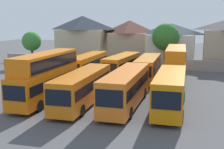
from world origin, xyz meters
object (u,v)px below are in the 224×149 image
house_terrace_right (171,44)px  tree_behind_wall (32,42)px  bus_7 (148,67)px  tree_right_of_lot (166,37)px  bus_8 (176,63)px  bus_2 (83,86)px  bus_3 (126,86)px  bus_4 (170,89)px  bus_1 (46,74)px  house_terrace_centre (129,41)px  house_terrace_left (83,38)px  bus_6 (122,65)px  bus_5 (88,64)px

house_terrace_right → tree_behind_wall: bearing=-159.5°
bus_7 → tree_right_of_lot: size_ratio=1.39×
bus_8 → tree_right_of_lot: tree_right_of_lot is taller
bus_2 → bus_3: bus_3 is taller
bus_4 → bus_7: (-4.24, 12.86, -0.10)m
bus_1 → bus_8: size_ratio=0.93×
bus_7 → tree_right_of_lot: bearing=173.9°
bus_8 → house_terrace_centre: (-10.39, 17.01, 1.57)m
house_terrace_left → tree_right_of_lot: (17.07, -3.01, 0.68)m
bus_7 → house_terrace_right: house_terrace_right is taller
bus_8 → tree_behind_wall: size_ratio=1.92×
bus_4 → tree_right_of_lot: (-3.34, 25.66, 3.40)m
bus_6 → tree_right_of_lot: 13.53m
house_terrace_left → house_terrace_centre: size_ratio=1.22×
bus_7 → house_terrace_right: 16.57m
bus_8 → house_terrace_left: size_ratio=1.19×
house_terrace_centre → bus_4: bearing=-70.0°
bus_5 → house_terrace_right: size_ratio=1.31×
bus_3 → bus_6: size_ratio=1.10×
house_terrace_centre → house_terrace_right: house_terrace_centre is taller
bus_3 → bus_5: size_ratio=0.98×
bus_1 → tree_right_of_lot: size_ratio=1.44×
bus_1 → house_terrace_left: size_ratio=1.11×
house_terrace_left → tree_behind_wall: 10.77m
bus_7 → house_terrace_centre: size_ratio=1.31×
house_terrace_centre → bus_7: bearing=-68.7°
bus_1 → house_terrace_centre: house_terrace_centre is taller
house_terrace_left → tree_behind_wall: size_ratio=1.61×
bus_1 → bus_3: (8.41, 0.42, -0.82)m
bus_2 → bus_4: bus_4 is taller
house_terrace_centre → bus_1: bearing=-93.2°
bus_8 → tree_right_of_lot: bearing=-170.4°
bus_1 → house_terrace_left: house_terrace_left is taller
bus_2 → tree_right_of_lot: tree_right_of_lot is taller
bus_1 → tree_right_of_lot: 27.78m
bus_6 → house_terrace_centre: size_ratio=1.28×
tree_behind_wall → bus_6: bearing=-19.4°
bus_1 → house_terrace_right: size_ratio=1.23×
house_terrace_centre → tree_right_of_lot: (7.56, -4.25, 1.15)m
bus_2 → bus_5: (-4.69, 13.39, 0.02)m
house_terrace_right → tree_behind_wall: house_terrace_right is taller
bus_3 → house_terrace_left: (-16.21, 28.65, 2.72)m
bus_2 → bus_7: (4.19, 13.47, 0.01)m
bus_5 → tree_right_of_lot: (9.78, 12.88, 3.48)m
bus_7 → house_terrace_right: size_ratio=1.19×
house_terrace_left → bus_2: bearing=-67.7°
bus_8 → house_terrace_left: bearing=-131.3°
tree_right_of_lot → bus_6: bearing=-111.4°
house_terrace_right → tree_right_of_lot: bearing=-99.9°
house_terrace_centre → tree_right_of_lot: size_ratio=1.06×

